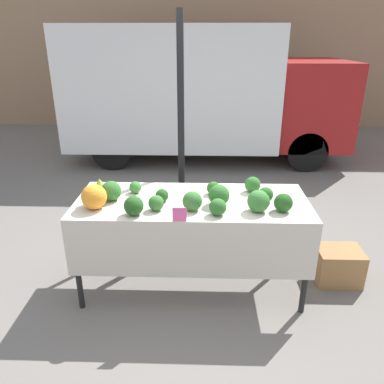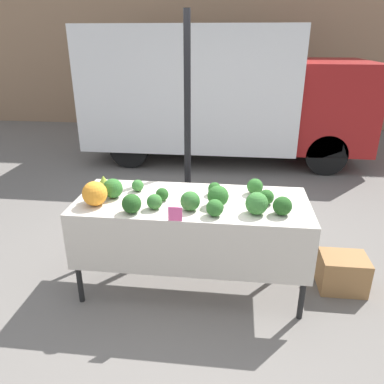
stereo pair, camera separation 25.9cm
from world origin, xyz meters
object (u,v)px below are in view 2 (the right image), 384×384
(parked_truck, at_px, (217,89))
(price_sign, at_px, (175,214))
(produce_crate, at_px, (342,273))
(orange_cauliflower, at_px, (95,194))

(parked_truck, bearing_deg, price_sign, -90.85)
(parked_truck, xyz_separation_m, price_sign, (-0.07, -4.81, -0.35))
(price_sign, bearing_deg, produce_crate, 18.99)
(orange_cauliflower, bearing_deg, produce_crate, 7.74)
(orange_cauliflower, height_order, produce_crate, orange_cauliflower)
(parked_truck, relative_size, price_sign, 43.71)
(parked_truck, relative_size, produce_crate, 12.03)
(price_sign, bearing_deg, parked_truck, 89.15)
(parked_truck, relative_size, orange_cauliflower, 24.11)
(parked_truck, height_order, produce_crate, parked_truck)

